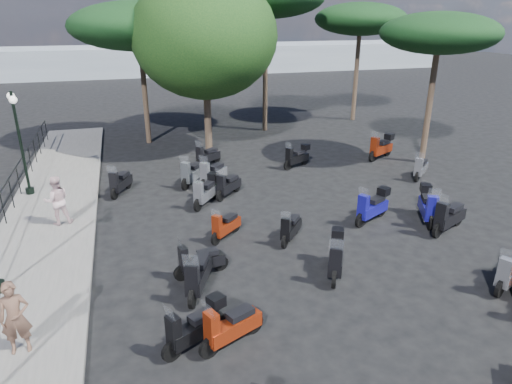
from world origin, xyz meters
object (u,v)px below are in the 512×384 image
object	(u,v)px
scooter_1	(231,327)
broadleaf_tree	(205,36)
lamp_post_2	(20,137)
pedestrian_far	(57,200)
scooter_29	(381,147)
scooter_16	(228,186)
scooter_2	(195,327)
scooter_15	(290,228)
scooter_3	(200,262)
scooter_17	(207,156)
scooter_26	(511,270)
scooter_23	(297,157)
scooter_14	(336,257)
scooter_22	(372,207)
scooter_21	(449,217)
scooter_8	(198,276)
scooter_11	(213,175)
pine_2	(139,26)
scooter_27	(428,206)
pine_1	(360,19)
scooter_5	(120,183)
pine_3	(439,34)
scooter_9	(225,226)
scooter_28	(421,168)
scooter_4	(192,174)
woman	(15,318)
scooter_10	(206,192)

from	to	relation	value
scooter_1	broadleaf_tree	world-z (taller)	broadleaf_tree
lamp_post_2	broadleaf_tree	xyz separation A→B (m)	(7.77, 4.27, 3.19)
pedestrian_far	scooter_1	distance (m)	8.22
scooter_29	pedestrian_far	bearing A→B (deg)	77.02
scooter_16	lamp_post_2	bearing A→B (deg)	29.37
scooter_2	scooter_15	bearing A→B (deg)	-70.04
scooter_3	scooter_17	distance (m)	9.45
scooter_26	scooter_3	bearing A→B (deg)	42.76
pedestrian_far	scooter_26	xyz separation A→B (m)	(11.42, -7.02, -0.47)
scooter_26	scooter_23	bearing A→B (deg)	-17.90
scooter_14	scooter_15	bearing A→B (deg)	-48.92
scooter_14	scooter_29	size ratio (longest dim) A/B	0.94
scooter_22	scooter_29	size ratio (longest dim) A/B	0.95
scooter_14	scooter_21	distance (m)	4.77
scooter_2	scooter_23	xyz separation A→B (m)	(6.42, 10.67, -0.01)
scooter_8	scooter_11	xyz separation A→B (m)	(1.85, 7.35, 0.01)
scooter_21	scooter_3	bearing A→B (deg)	67.68
scooter_11	scooter_26	size ratio (longest dim) A/B	0.96
scooter_29	pine_2	bearing A→B (deg)	31.64
scooter_14	scooter_23	world-z (taller)	scooter_14
scooter_21	scooter_27	bearing A→B (deg)	-15.34
scooter_8	pine_1	size ratio (longest dim) A/B	0.24
scooter_15	pedestrian_far	bearing A→B (deg)	15.66
pine_1	scooter_1	bearing A→B (deg)	-123.95
scooter_1	scooter_29	size ratio (longest dim) A/B	0.92
scooter_17	scooter_27	bearing A→B (deg)	-178.96
scooter_5	pine_2	xyz separation A→B (m)	(1.59, 7.42, 5.51)
scooter_3	scooter_5	world-z (taller)	scooter_5
scooter_2	scooter_16	size ratio (longest dim) A/B	1.16
scooter_11	pine_1	size ratio (longest dim) A/B	0.20
scooter_5	scooter_15	xyz separation A→B (m)	(4.96, -5.54, -0.05)
broadleaf_tree	pine_3	distance (m)	10.45
scooter_27	scooter_8	bearing A→B (deg)	40.01
scooter_9	pine_1	distance (m)	19.38
scooter_14	scooter_17	size ratio (longest dim) A/B	1.16
scooter_11	scooter_22	xyz separation A→B (m)	(4.50, -4.78, 0.02)
scooter_28	broadleaf_tree	distance (m)	11.49
scooter_4	scooter_29	bearing A→B (deg)	-136.77
scooter_2	pine_1	xyz separation A→B (m)	(13.56, 18.89, 5.72)
scooter_22	broadleaf_tree	bearing A→B (deg)	-7.14
scooter_17	woman	bearing A→B (deg)	116.18
scooter_2	scooter_17	xyz separation A→B (m)	(2.52, 12.00, -0.03)
scooter_14	scooter_23	size ratio (longest dim) A/B	1.08
scooter_23	scooter_28	size ratio (longest dim) A/B	1.16
scooter_2	broadleaf_tree	size ratio (longest dim) A/B	0.18
scooter_15	scooter_29	size ratio (longest dim) A/B	0.72
scooter_1	pine_2	xyz separation A→B (m)	(-0.49, 17.10, 5.51)
scooter_4	pine_2	world-z (taller)	pine_2
scooter_1	scooter_11	bearing A→B (deg)	-33.29
scooter_10	scooter_27	xyz separation A→B (m)	(6.89, -3.52, 0.03)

